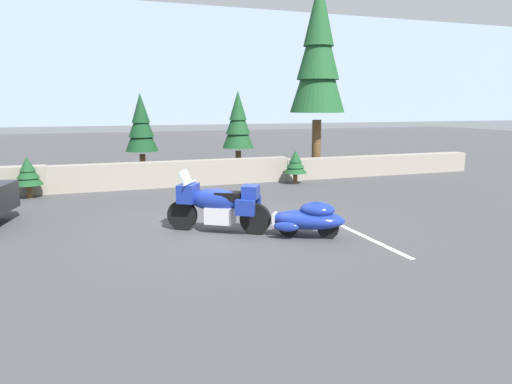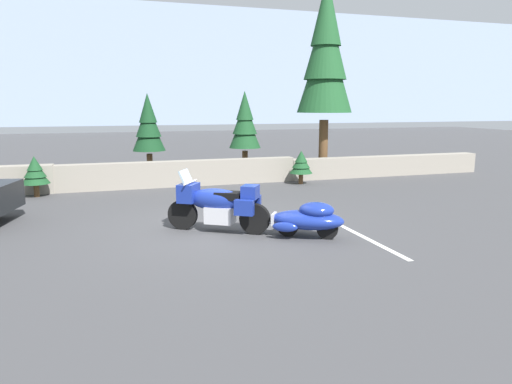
# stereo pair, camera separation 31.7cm
# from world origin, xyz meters

# --- Properties ---
(ground_plane) EXTENTS (80.00, 80.00, 0.00)m
(ground_plane) POSITION_xyz_m (0.00, 0.00, 0.00)
(ground_plane) COLOR #424244
(stone_guard_wall) EXTENTS (24.00, 0.58, 0.89)m
(stone_guard_wall) POSITION_xyz_m (-0.29, 5.83, 0.42)
(stone_guard_wall) COLOR gray
(stone_guard_wall) RESTS_ON ground
(distant_ridgeline) EXTENTS (240.00, 80.00, 16.00)m
(distant_ridgeline) POSITION_xyz_m (0.00, 95.85, 8.00)
(distant_ridgeline) COLOR #8C9EB7
(distant_ridgeline) RESTS_ON ground
(touring_motorcycle) EXTENTS (2.03, 1.46, 1.33)m
(touring_motorcycle) POSITION_xyz_m (-0.17, -0.32, 0.62)
(touring_motorcycle) COLOR black
(touring_motorcycle) RESTS_ON ground
(car_shaped_trailer) EXTENTS (2.06, 1.48, 0.76)m
(car_shaped_trailer) POSITION_xyz_m (1.50, -1.36, 0.41)
(car_shaped_trailer) COLOR black
(car_shaped_trailer) RESTS_ON ground
(pine_tree_tall) EXTENTS (2.10, 2.10, 7.45)m
(pine_tree_tall) POSITION_xyz_m (5.68, 6.69, 4.66)
(pine_tree_tall) COLOR brown
(pine_tree_tall) RESTS_ON ground
(pine_tree_secondary) EXTENTS (1.23, 1.23, 3.26)m
(pine_tree_secondary) POSITION_xyz_m (2.81, 7.73, 2.04)
(pine_tree_secondary) COLOR brown
(pine_tree_secondary) RESTS_ON ground
(pine_tree_far_right) EXTENTS (1.21, 1.21, 3.15)m
(pine_tree_far_right) POSITION_xyz_m (-0.85, 8.01, 1.97)
(pine_tree_far_right) COLOR brown
(pine_tree_far_right) RESTS_ON ground
(pine_sapling_near) EXTENTS (0.81, 0.81, 1.23)m
(pine_sapling_near) POSITION_xyz_m (-4.45, 5.20, 0.77)
(pine_sapling_near) COLOR brown
(pine_sapling_near) RESTS_ON ground
(pine_sapling_farther) EXTENTS (0.80, 0.80, 1.17)m
(pine_sapling_farther) POSITION_xyz_m (4.03, 4.98, 0.73)
(pine_sapling_farther) COLOR brown
(pine_sapling_farther) RESTS_ON ground
(parking_stripe_marker) EXTENTS (0.12, 3.60, 0.01)m
(parking_stripe_marker) POSITION_xyz_m (2.63, -1.50, 0.00)
(parking_stripe_marker) COLOR silver
(parking_stripe_marker) RESTS_ON ground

